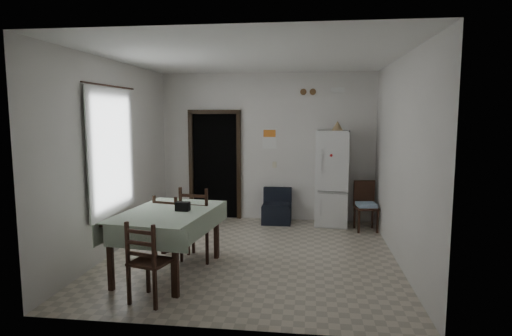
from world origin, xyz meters
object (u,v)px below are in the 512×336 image
object	(u,v)px
dining_chair_far_right	(200,223)
dining_table	(169,242)
dining_chair_near_head	(151,261)
fridge	(332,178)
corner_chair	(366,206)
navy_seat	(277,206)
dining_chair_far_left	(172,226)

from	to	relation	value
dining_chair_far_right	dining_table	bearing A→B (deg)	75.55
dining_table	dining_chair_far_right	world-z (taller)	dining_chair_far_right
dining_chair_near_head	dining_chair_far_right	bearing A→B (deg)	-81.84
fridge	corner_chair	bearing A→B (deg)	-22.32
navy_seat	dining_chair_near_head	world-z (taller)	dining_chair_near_head
dining_chair_far_left	dining_chair_far_right	world-z (taller)	dining_chair_far_right
fridge	dining_chair_far_left	xyz separation A→B (m)	(-2.42, -2.19, -0.43)
dining_table	dining_chair_near_head	size ratio (longest dim) A/B	1.71
dining_table	dining_chair_far_left	distance (m)	0.62
navy_seat	dining_table	xyz separation A→B (m)	(-1.22, -2.79, 0.09)
corner_chair	dining_chair_far_left	bearing A→B (deg)	-155.98
dining_chair_far_right	fridge	bearing A→B (deg)	-122.62
corner_chair	dining_table	xyz separation A→B (m)	(-2.86, -2.44, -0.03)
dining_chair_far_left	dining_chair_near_head	world-z (taller)	dining_chair_far_left
dining_table	dining_chair_near_head	world-z (taller)	dining_chair_near_head
corner_chair	dining_chair_far_left	world-z (taller)	dining_chair_far_left
navy_seat	dining_table	bearing A→B (deg)	-113.64
fridge	dining_table	world-z (taller)	fridge
fridge	dining_table	size ratio (longest dim) A/B	1.12
dining_table	dining_chair_far_right	xyz separation A→B (m)	(0.27, 0.60, 0.12)
dining_chair_far_right	dining_chair_near_head	xyz separation A→B (m)	(-0.18, -1.46, -0.07)
dining_table	dining_chair_near_head	bearing A→B (deg)	-77.31
dining_chair_far_left	navy_seat	bearing A→B (deg)	-110.48
dining_chair_far_right	dining_chair_near_head	bearing A→B (deg)	92.71
dining_chair_far_left	dining_chair_far_right	xyz separation A→B (m)	(0.42, -0.00, 0.07)
navy_seat	dining_chair_far_right	world-z (taller)	dining_chair_far_right
dining_table	fridge	bearing A→B (deg)	57.83
dining_chair_near_head	navy_seat	bearing A→B (deg)	-92.00
dining_chair_near_head	corner_chair	bearing A→B (deg)	-114.75
dining_chair_far_left	corner_chair	bearing A→B (deg)	-136.94
dining_chair_near_head	dining_table	bearing A→B (deg)	-69.05
navy_seat	dining_chair_far_left	distance (m)	2.59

